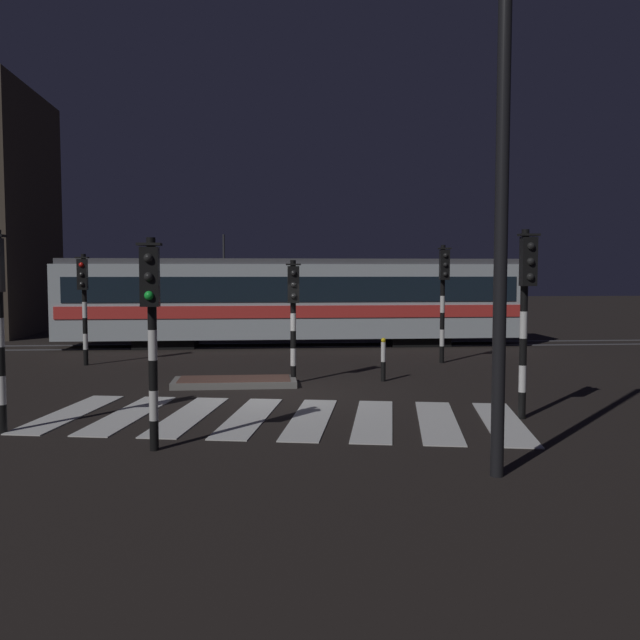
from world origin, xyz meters
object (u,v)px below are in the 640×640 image
at_px(traffic_light_corner_far_left, 84,292).
at_px(tram, 293,299).
at_px(traffic_light_median_centre, 293,303).
at_px(street_lamp_near_kerb, 510,146).
at_px(traffic_light_corner_far_right, 443,285).
at_px(traffic_light_corner_near_right, 526,295).
at_px(bollard_island_edge, 383,359).
at_px(traffic_light_kerb_mid_left, 151,311).

relative_size(traffic_light_corner_far_left, tram, 0.19).
bearing_deg(traffic_light_median_centre, street_lamp_near_kerb, -73.93).
distance_m(traffic_light_corner_far_right, traffic_light_median_centre, 5.85).
bearing_deg(traffic_light_corner_near_right, traffic_light_median_centre, 132.18).
height_order(traffic_light_corner_far_right, bollard_island_edge, traffic_light_corner_far_right).
relative_size(traffic_light_corner_far_right, traffic_light_corner_near_right, 1.00).
bearing_deg(street_lamp_near_kerb, traffic_light_corner_far_left, 124.64).
relative_size(traffic_light_corner_far_right, traffic_light_median_centre, 1.17).
distance_m(street_lamp_near_kerb, tram, 17.40).
bearing_deg(tram, traffic_light_corner_near_right, -74.61).
relative_size(traffic_light_corner_far_left, street_lamp_near_kerb, 0.48).
relative_size(traffic_light_median_centre, street_lamp_near_kerb, 0.44).
bearing_deg(traffic_light_corner_far_right, tram, 128.48).
relative_size(tram, bollard_island_edge, 15.55).
height_order(traffic_light_corner_far_left, tram, tram).
xyz_separation_m(traffic_light_kerb_mid_left, bollard_island_edge, (4.78, 6.48, -1.62)).
bearing_deg(traffic_light_corner_far_left, traffic_light_corner_near_right, -39.73).
distance_m(traffic_light_corner_far_left, street_lamp_near_kerb, 14.89).
height_order(traffic_light_corner_near_right, tram, tram).
distance_m(traffic_light_corner_far_right, tram, 6.90).
height_order(traffic_light_corner_near_right, bollard_island_edge, traffic_light_corner_near_right).
bearing_deg(traffic_light_corner_far_right, traffic_light_corner_far_left, 177.83).
xyz_separation_m(traffic_light_corner_far_right, tram, (-4.28, 5.38, -0.61)).
height_order(traffic_light_corner_far_right, tram, tram).
relative_size(street_lamp_near_kerb, bollard_island_edge, 6.22).
bearing_deg(traffic_light_corner_far_right, street_lamp_near_kerb, -101.26).
bearing_deg(bollard_island_edge, traffic_light_median_centre, -175.27).
relative_size(street_lamp_near_kerb, tram, 0.40).
xyz_separation_m(street_lamp_near_kerb, bollard_island_edge, (-0.09, 8.45, -3.84)).
height_order(traffic_light_corner_far_right, traffic_light_corner_near_right, traffic_light_corner_far_right).
bearing_deg(tram, traffic_light_corner_far_left, -142.23).
xyz_separation_m(traffic_light_median_centre, bollard_island_edge, (2.29, 0.19, -1.46)).
bearing_deg(traffic_light_kerb_mid_left, tram, 79.09).
distance_m(traffic_light_kerb_mid_left, traffic_light_corner_far_right, 12.11).
bearing_deg(traffic_light_corner_near_right, traffic_light_corner_far_right, 85.73).
distance_m(traffic_light_kerb_mid_left, traffic_light_median_centre, 6.77).
height_order(tram, bollard_island_edge, tram).
relative_size(traffic_light_kerb_mid_left, tram, 0.19).
distance_m(traffic_light_kerb_mid_left, street_lamp_near_kerb, 5.69).
distance_m(traffic_light_corner_near_right, street_lamp_near_kerb, 4.58).
distance_m(traffic_light_corner_near_right, traffic_light_median_centre, 6.13).
relative_size(traffic_light_kerb_mid_left, traffic_light_corner_near_right, 0.93).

